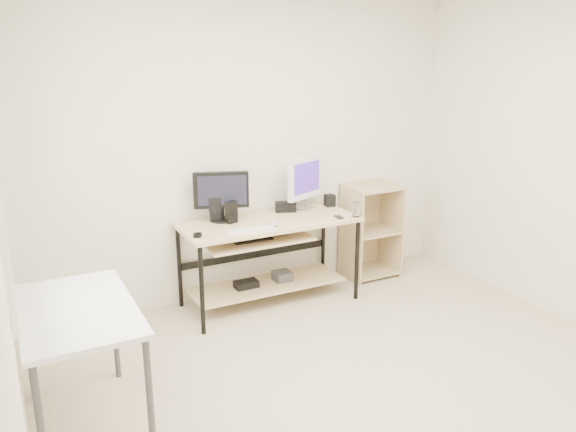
% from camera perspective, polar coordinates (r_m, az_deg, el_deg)
% --- Properties ---
extents(room, '(4.01, 4.01, 2.62)m').
position_cam_1_polar(room, '(3.16, 8.54, 1.90)').
color(room, '#C2B395').
rests_on(room, ground).
extents(desk, '(1.50, 0.65, 0.75)m').
position_cam_1_polar(desk, '(4.77, -2.22, -2.88)').
color(desk, '#D3B886').
rests_on(desk, ground).
extents(side_table, '(0.60, 1.00, 0.75)m').
position_cam_1_polar(side_table, '(3.34, -20.56, -9.95)').
color(side_table, silver).
rests_on(side_table, ground).
extents(shelf_unit, '(0.50, 0.40, 0.90)m').
position_cam_1_polar(shelf_unit, '(5.51, 8.17, -1.40)').
color(shelf_unit, tan).
rests_on(shelf_unit, ground).
extents(black_monitor, '(0.45, 0.19, 0.42)m').
position_cam_1_polar(black_monitor, '(4.66, -6.80, 2.33)').
color(black_monitor, black).
rests_on(black_monitor, desk).
extents(white_imac, '(0.43, 0.22, 0.49)m').
position_cam_1_polar(white_imac, '(4.99, 1.81, 3.82)').
color(white_imac, silver).
rests_on(white_imac, desk).
extents(keyboard, '(0.40, 0.16, 0.01)m').
position_cam_1_polar(keyboard, '(4.43, -3.79, -1.43)').
color(keyboard, silver).
rests_on(keyboard, desk).
extents(mouse, '(0.08, 0.11, 0.04)m').
position_cam_1_polar(mouse, '(4.56, -1.46, -0.74)').
color(mouse, '#BBBBC0').
rests_on(mouse, desk).
extents(center_speaker, '(0.20, 0.14, 0.09)m').
position_cam_1_polar(center_speaker, '(4.95, -0.24, 0.94)').
color(center_speaker, black).
rests_on(center_speaker, desk).
extents(speaker_left, '(0.13, 0.13, 0.20)m').
position_cam_1_polar(speaker_left, '(4.71, -7.41, 0.79)').
color(speaker_left, black).
rests_on(speaker_left, desk).
extents(speaker_right, '(0.10, 0.10, 0.11)m').
position_cam_1_polar(speaker_right, '(5.16, 4.26, 1.60)').
color(speaker_right, black).
rests_on(speaker_right, desk).
extents(audio_controller, '(0.11, 0.08, 0.18)m').
position_cam_1_polar(audio_controller, '(4.63, -5.78, 0.39)').
color(audio_controller, black).
rests_on(audio_controller, desk).
extents(volume_puck, '(0.07, 0.07, 0.03)m').
position_cam_1_polar(volume_puck, '(4.32, -9.18, -1.93)').
color(volume_puck, black).
rests_on(volume_puck, desk).
extents(smartphone, '(0.07, 0.11, 0.01)m').
position_cam_1_polar(smartphone, '(4.81, 5.19, -0.11)').
color(smartphone, black).
rests_on(smartphone, desk).
extents(coaster, '(0.10, 0.10, 0.01)m').
position_cam_1_polar(coaster, '(4.84, 6.91, -0.06)').
color(coaster, olive).
rests_on(coaster, desk).
extents(drinking_glass, '(0.08, 0.08, 0.12)m').
position_cam_1_polar(drinking_glass, '(4.82, 6.93, 0.67)').
color(drinking_glass, white).
rests_on(drinking_glass, coaster).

